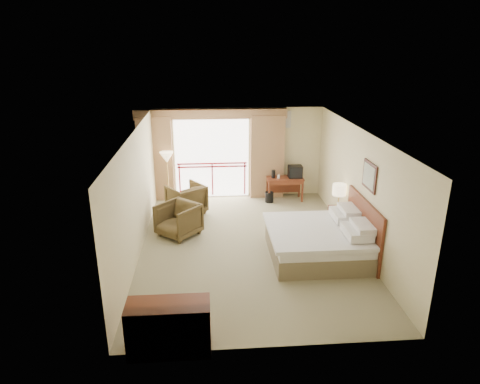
{
  "coord_description": "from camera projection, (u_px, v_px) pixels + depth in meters",
  "views": [
    {
      "loc": [
        -0.91,
        -8.96,
        4.56
      ],
      "look_at": [
        -0.19,
        0.4,
        1.21
      ],
      "focal_mm": 32.0,
      "sensor_mm": 36.0,
      "label": 1
    }
  ],
  "objects": [
    {
      "name": "framed_art",
      "position": [
        369.0,
        176.0,
        9.0
      ],
      "size": [
        0.04,
        0.72,
        0.6
      ],
      "color": "black",
      "rests_on": "wall_right"
    },
    {
      "name": "floor_lamp",
      "position": [
        167.0,
        159.0,
        12.28
      ],
      "size": [
        0.39,
        0.39,
        1.53
      ],
      "rotation": [
        0.0,
        0.0,
        0.01
      ],
      "color": "tan",
      "rests_on": "floor"
    },
    {
      "name": "tv",
      "position": [
        295.0,
        172.0,
        12.63
      ],
      "size": [
        0.4,
        0.32,
        0.36
      ],
      "rotation": [
        0.0,
        0.0,
        0.23
      ],
      "color": "black",
      "rests_on": "desk"
    },
    {
      "name": "bed",
      "position": [
        320.0,
        241.0,
        9.43
      ],
      "size": [
        2.13,
        2.06,
        0.97
      ],
      "color": "brown",
      "rests_on": "floor"
    },
    {
      "name": "coffee_maker",
      "position": [
        273.0,
        174.0,
        12.61
      ],
      "size": [
        0.12,
        0.12,
        0.24
      ],
      "primitive_type": "cylinder",
      "rotation": [
        0.0,
        0.0,
        -0.11
      ],
      "color": "black",
      "rests_on": "desk"
    },
    {
      "name": "nightstand",
      "position": [
        337.0,
        219.0,
        10.83
      ],
      "size": [
        0.41,
        0.48,
        0.57
      ],
      "primitive_type": "cube",
      "rotation": [
        0.0,
        0.0,
        0.02
      ],
      "color": "#582315",
      "rests_on": "floor"
    },
    {
      "name": "wall_back",
      "position": [
        238.0,
        153.0,
        12.84
      ],
      "size": [
        5.0,
        0.0,
        5.0
      ],
      "primitive_type": "plane",
      "rotation": [
        1.57,
        0.0,
        0.0
      ],
      "color": "beige",
      "rests_on": "ground"
    },
    {
      "name": "wall_front",
      "position": [
        273.0,
        272.0,
        6.27
      ],
      "size": [
        5.0,
        0.0,
        5.0
      ],
      "primitive_type": "plane",
      "rotation": [
        -1.57,
        0.0,
        0.0
      ],
      "color": "beige",
      "rests_on": "ground"
    },
    {
      "name": "ceiling",
      "position": [
        250.0,
        132.0,
        9.1
      ],
      "size": [
        7.0,
        7.0,
        0.0
      ],
      "primitive_type": "plane",
      "rotation": [
        3.14,
        0.0,
        0.0
      ],
      "color": "white",
      "rests_on": "wall_back"
    },
    {
      "name": "side_table",
      "position": [
        170.0,
        211.0,
        11.06
      ],
      "size": [
        0.5,
        0.5,
        0.54
      ],
      "rotation": [
        0.0,
        0.0,
        -0.08
      ],
      "color": "black",
      "rests_on": "floor"
    },
    {
      "name": "balcony_door",
      "position": [
        212.0,
        158.0,
        12.82
      ],
      "size": [
        2.4,
        0.0,
        2.4
      ],
      "primitive_type": "plane",
      "rotation": [
        1.57,
        0.0,
        0.0
      ],
      "color": "white",
      "rests_on": "wall_back"
    },
    {
      "name": "valance",
      "position": [
        211.0,
        114.0,
        12.27
      ],
      "size": [
        4.4,
        0.22,
        0.28
      ],
      "primitive_type": "cube",
      "color": "#8E6341",
      "rests_on": "wall_back"
    },
    {
      "name": "wall_right",
      "position": [
        359.0,
        189.0,
        9.73
      ],
      "size": [
        0.0,
        7.0,
        7.0
      ],
      "primitive_type": "plane",
      "rotation": [
        1.57,
        0.0,
        -1.57
      ],
      "color": "beige",
      "rests_on": "ground"
    },
    {
      "name": "curtain_right",
      "position": [
        267.0,
        157.0,
        12.8
      ],
      "size": [
        1.0,
        0.26,
        2.5
      ],
      "primitive_type": "cube",
      "color": "#8E6341",
      "rests_on": "wall_back"
    },
    {
      "name": "headboard",
      "position": [
        363.0,
        228.0,
        9.4
      ],
      "size": [
        0.06,
        2.1,
        1.3
      ],
      "primitive_type": "cube",
      "color": "#582315",
      "rests_on": "wall_right"
    },
    {
      "name": "floor",
      "position": [
        249.0,
        246.0,
        10.01
      ],
      "size": [
        7.0,
        7.0,
        0.0
      ],
      "primitive_type": "plane",
      "color": "gray",
      "rests_on": "ground"
    },
    {
      "name": "cup",
      "position": [
        279.0,
        177.0,
        12.6
      ],
      "size": [
        0.09,
        0.09,
        0.11
      ],
      "primitive_type": "cylinder",
      "rotation": [
        0.0,
        0.0,
        0.19
      ],
      "color": "white",
      "rests_on": "desk"
    },
    {
      "name": "armchair_near",
      "position": [
        179.0,
        235.0,
        10.58
      ],
      "size": [
        1.25,
        1.26,
        0.82
      ],
      "primitive_type": "imported",
      "rotation": [
        0.0,
        0.0,
        -0.73
      ],
      "color": "#42331C",
      "rests_on": "floor"
    },
    {
      "name": "phone",
      "position": [
        338.0,
        209.0,
        10.58
      ],
      "size": [
        0.18,
        0.14,
        0.07
      ],
      "primitive_type": "cube",
      "rotation": [
        0.0,
        0.0,
        0.13
      ],
      "color": "black",
      "rests_on": "nightstand"
    },
    {
      "name": "wall_left",
      "position": [
        137.0,
        195.0,
        9.37
      ],
      "size": [
        0.0,
        7.0,
        7.0
      ],
      "primitive_type": "plane",
      "rotation": [
        1.57,
        0.0,
        1.57
      ],
      "color": "beige",
      "rests_on": "ground"
    },
    {
      "name": "armchair_far",
      "position": [
        187.0,
        213.0,
        11.94
      ],
      "size": [
        1.24,
        1.25,
        0.83
      ],
      "primitive_type": "imported",
      "rotation": [
        0.0,
        0.0,
        -2.54
      ],
      "color": "#42331C",
      "rests_on": "floor"
    },
    {
      "name": "curtain_left",
      "position": [
        156.0,
        159.0,
        12.56
      ],
      "size": [
        1.0,
        0.26,
        2.5
      ],
      "primitive_type": "cube",
      "color": "#8E6341",
      "rests_on": "wall_back"
    },
    {
      "name": "wastebasket",
      "position": [
        269.0,
        197.0,
        12.68
      ],
      "size": [
        0.29,
        0.29,
        0.31
      ],
      "primitive_type": "cylinder",
      "rotation": [
        0.0,
        0.0,
        -0.18
      ],
      "color": "black",
      "rests_on": "floor"
    },
    {
      "name": "desk",
      "position": [
        284.0,
        182.0,
        12.77
      ],
      "size": [
        1.07,
        0.52,
        0.7
      ],
      "rotation": [
        0.0,
        0.0,
        0.04
      ],
      "color": "#582315",
      "rests_on": "floor"
    },
    {
      "name": "dresser",
      "position": [
        169.0,
        328.0,
        6.51
      ],
      "size": [
        1.26,
        0.54,
        0.84
      ],
      "rotation": [
        0.0,
        0.0,
        0.06
      ],
      "color": "#582315",
      "rests_on": "floor"
    },
    {
      "name": "table_lamp",
      "position": [
        339.0,
        190.0,
        10.63
      ],
      "size": [
        0.34,
        0.34,
        0.59
      ],
      "rotation": [
        0.0,
        0.0,
        0.06
      ],
      "color": "tan",
      "rests_on": "nightstand"
    },
    {
      "name": "balcony_railing",
      "position": [
        212.0,
        171.0,
        12.93
      ],
      "size": [
        2.09,
        0.03,
        1.02
      ],
      "color": "#A20D16",
      "rests_on": "wall_back"
    },
    {
      "name": "hvac_vent",
      "position": [
        282.0,
        119.0,
        12.57
      ],
      "size": [
        0.5,
        0.04,
        0.5
      ],
      "primitive_type": "cube",
      "color": "silver",
      "rests_on": "wall_back"
    },
    {
      "name": "book",
      "position": [
        169.0,
        205.0,
        11.0
      ],
      "size": [
        0.25,
        0.28,
        0.02
      ],
      "primitive_type": "imported",
      "rotation": [
        0.0,
        0.0,
        0.42
      ],
      "color": "white",
      "rests_on": "side_table"
    }
  ]
}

